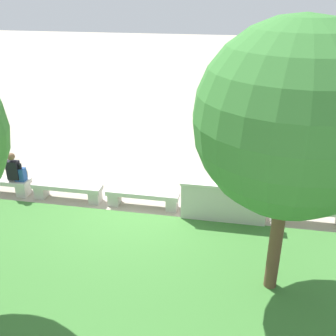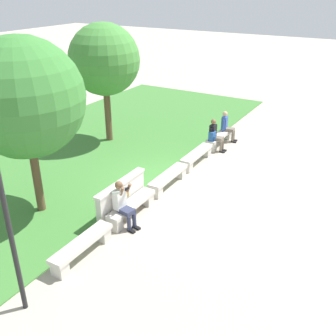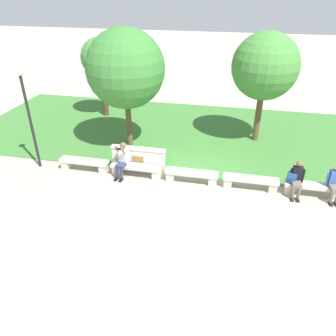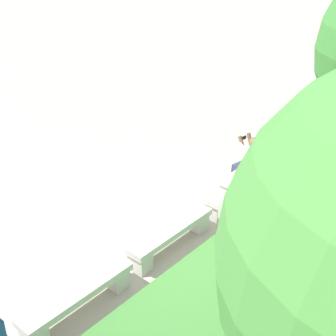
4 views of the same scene
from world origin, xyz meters
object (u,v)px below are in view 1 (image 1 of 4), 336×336
(bench_near, at_px, (223,204))
(person_photographer, at_px, (245,189))
(bench_far, at_px, (67,190))
(bench_mid, at_px, (143,196))
(person_distant, at_px, (16,172))
(tree_right_background, at_px, (293,120))
(bench_main, at_px, (310,212))
(backpack, at_px, (21,174))

(bench_near, height_order, person_photographer, person_photographer)
(bench_near, relative_size, bench_far, 1.00)
(bench_mid, xyz_separation_m, person_photographer, (-2.57, -0.08, 0.44))
(bench_mid, relative_size, person_distant, 1.51)
(bench_far, distance_m, tree_right_background, 6.51)
(bench_main, height_order, backpack, backpack)
(person_distant, height_order, tree_right_background, tree_right_background)
(person_photographer, distance_m, person_distant, 6.12)
(person_photographer, xyz_separation_m, tree_right_background, (-0.55, 2.55, 2.60))
(bench_near, xyz_separation_m, bench_far, (4.16, 0.00, 0.00))
(bench_mid, height_order, backpack, backpack)
(bench_mid, relative_size, backpack, 4.45)
(backpack, bearing_deg, tree_right_background, 159.12)
(backpack, relative_size, tree_right_background, 0.09)
(backpack, bearing_deg, bench_main, 179.93)
(bench_mid, relative_size, bench_far, 1.00)
(person_distant, bearing_deg, bench_far, 177.42)
(person_distant, bearing_deg, bench_mid, 178.93)
(bench_far, xyz_separation_m, person_photographer, (-4.65, -0.08, 0.44))
(bench_near, height_order, backpack, backpack)
(person_photographer, distance_m, backpack, 5.97)
(bench_far, distance_m, backpack, 1.36)
(backpack, bearing_deg, bench_mid, 179.84)
(bench_near, distance_m, tree_right_background, 4.06)
(bench_near, relative_size, bench_mid, 1.00)
(bench_far, relative_size, person_photographer, 1.44)
(bench_main, height_order, person_distant, person_distant)
(bench_mid, relative_size, tree_right_background, 0.39)
(bench_main, height_order, bench_far, same)
(person_distant, xyz_separation_m, tree_right_background, (-6.67, 2.54, 2.67))
(bench_main, relative_size, bench_mid, 1.00)
(bench_near, height_order, tree_right_background, tree_right_background)
(bench_main, bearing_deg, bench_far, 0.00)
(bench_near, distance_m, person_photographer, 0.66)
(tree_right_background, bearing_deg, bench_near, -67.17)
(bench_mid, distance_m, person_distant, 3.57)
(bench_near, xyz_separation_m, tree_right_background, (-1.04, 2.48, 3.04))
(person_distant, xyz_separation_m, backpack, (-0.15, 0.06, -0.05))
(bench_main, height_order, bench_near, same)
(bench_mid, bearing_deg, tree_right_background, 141.57)
(bench_mid, distance_m, bench_far, 2.08)
(bench_near, relative_size, person_distant, 1.51)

